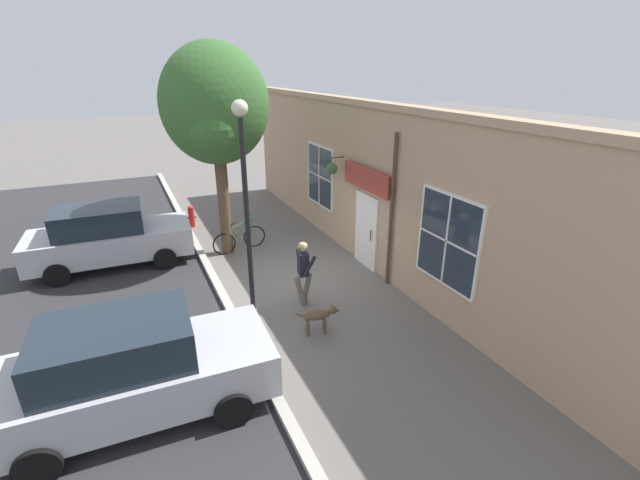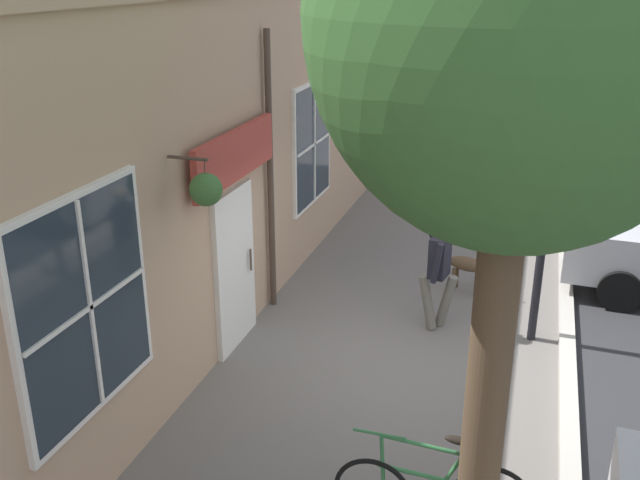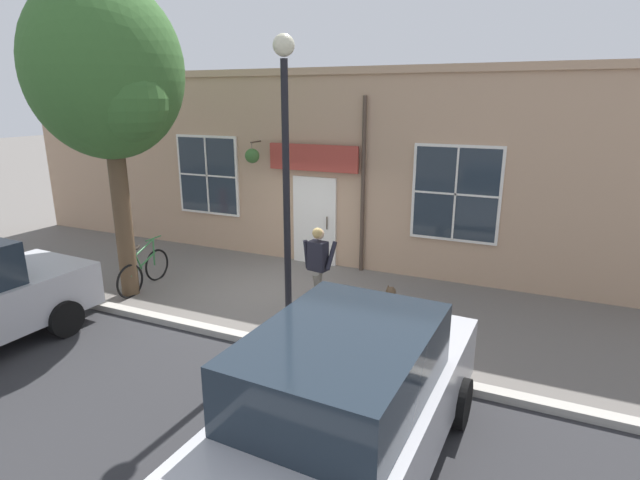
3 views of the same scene
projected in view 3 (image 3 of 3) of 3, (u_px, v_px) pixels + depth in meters
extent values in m
plane|color=#66605B|center=(270.00, 293.00, 10.24)|extent=(90.00, 90.00, 0.00)
cube|color=#B2ADA3|center=(212.00, 330.00, 8.47)|extent=(0.20, 28.00, 0.12)
cube|color=tan|center=(318.00, 173.00, 11.70)|extent=(0.30, 18.00, 4.35)
cube|color=tan|center=(318.00, 71.00, 11.08)|extent=(0.42, 18.00, 0.16)
cube|color=white|center=(315.00, 221.00, 11.86)|extent=(0.10, 1.10, 2.10)
cube|color=#232D38|center=(314.00, 223.00, 11.85)|extent=(0.03, 0.90, 1.90)
cylinder|color=#47382D|center=(327.00, 223.00, 11.65)|extent=(0.03, 0.03, 0.30)
cube|color=#AD3D33|center=(313.00, 158.00, 11.36)|extent=(0.08, 2.20, 0.60)
cylinder|color=#47382D|center=(363.00, 187.00, 11.08)|extent=(0.09, 0.09, 3.92)
cylinder|color=#47382D|center=(256.00, 142.00, 11.74)|extent=(0.44, 0.04, 0.04)
cylinder|color=#47382D|center=(252.00, 150.00, 11.63)|extent=(0.01, 0.01, 0.34)
cone|color=#2D2823|center=(252.00, 160.00, 11.69)|extent=(0.32, 0.32, 0.18)
sphere|color=#3D6B33|center=(252.00, 156.00, 11.67)|extent=(0.34, 0.34, 0.34)
cube|color=white|center=(208.00, 175.00, 12.82)|extent=(0.08, 1.82, 2.02)
cube|color=#232D38|center=(207.00, 175.00, 12.79)|extent=(0.03, 1.70, 1.90)
cube|color=white|center=(207.00, 176.00, 12.77)|extent=(0.04, 0.04, 1.90)
cube|color=white|center=(207.00, 176.00, 12.77)|extent=(0.04, 1.70, 0.04)
cube|color=white|center=(456.00, 194.00, 10.34)|extent=(0.08, 1.82, 2.02)
cube|color=#232D38|center=(455.00, 194.00, 10.31)|extent=(0.03, 1.70, 1.90)
cube|color=white|center=(455.00, 194.00, 10.30)|extent=(0.04, 0.04, 1.90)
cube|color=white|center=(455.00, 194.00, 10.30)|extent=(0.04, 1.70, 0.04)
cylinder|color=#6B665B|center=(318.00, 287.00, 9.55)|extent=(0.30, 0.18, 0.78)
cylinder|color=#6B665B|center=(318.00, 292.00, 9.30)|extent=(0.30, 0.18, 0.78)
cube|color=black|center=(318.00, 256.00, 9.24)|extent=(0.28, 0.37, 0.56)
sphere|color=tan|center=(319.00, 234.00, 9.14)|extent=(0.21, 0.21, 0.21)
sphere|color=tan|center=(318.00, 233.00, 9.11)|extent=(0.20, 0.20, 0.20)
cylinder|color=black|center=(307.00, 254.00, 9.34)|extent=(0.17, 0.11, 0.57)
cylinder|color=black|center=(331.00, 256.00, 9.19)|extent=(0.34, 0.14, 0.52)
ellipsoid|color=brown|center=(380.00, 302.00, 8.66)|extent=(0.65, 0.39, 0.22)
cylinder|color=brown|center=(381.00, 312.00, 8.91)|extent=(0.06, 0.06, 0.35)
cylinder|color=brown|center=(388.00, 314.00, 8.83)|extent=(0.06, 0.06, 0.35)
cylinder|color=brown|center=(370.00, 319.00, 8.64)|extent=(0.06, 0.06, 0.35)
cylinder|color=brown|center=(377.00, 321.00, 8.56)|extent=(0.06, 0.06, 0.35)
sphere|color=brown|center=(391.00, 292.00, 8.91)|extent=(0.18, 0.18, 0.18)
cone|color=brown|center=(394.00, 291.00, 8.99)|extent=(0.12, 0.11, 0.09)
cone|color=brown|center=(388.00, 287.00, 8.91)|extent=(0.06, 0.06, 0.07)
cone|color=brown|center=(393.00, 288.00, 8.85)|extent=(0.06, 0.06, 0.07)
cylinder|color=brown|center=(367.00, 306.00, 8.36)|extent=(0.21, 0.09, 0.14)
cylinder|color=brown|center=(122.00, 214.00, 9.78)|extent=(0.34, 0.34, 3.34)
ellipsoid|color=#38662D|center=(106.00, 69.00, 9.04)|extent=(2.95, 2.66, 3.25)
sphere|color=#38662D|center=(124.00, 99.00, 8.76)|extent=(1.56, 1.56, 1.56)
torus|color=black|center=(157.00, 265.00, 10.95)|extent=(0.70, 0.05, 0.70)
torus|color=black|center=(130.00, 281.00, 9.97)|extent=(0.70, 0.05, 0.70)
cylinder|color=#33723F|center=(143.00, 264.00, 10.41)|extent=(0.96, 0.24, 0.25)
cylinder|color=#33723F|center=(138.00, 260.00, 10.20)|extent=(0.26, 0.09, 0.46)
cylinder|color=#33723F|center=(143.00, 248.00, 10.37)|extent=(0.81, 0.21, 0.21)
cylinder|color=#33723F|center=(154.00, 252.00, 10.79)|extent=(0.08, 0.05, 0.58)
cylinder|color=#33723F|center=(153.00, 238.00, 10.74)|extent=(0.46, 0.03, 0.03)
ellipsoid|color=black|center=(136.00, 248.00, 10.13)|extent=(0.26, 0.15, 0.11)
cylinder|color=black|center=(1.00, 300.00, 9.10)|extent=(0.63, 0.21, 0.62)
cylinder|color=black|center=(65.00, 319.00, 8.34)|extent=(0.63, 0.21, 0.62)
cube|color=#B7B7BC|center=(350.00, 416.00, 5.17)|extent=(4.37, 1.95, 0.76)
cube|color=#1E2833|center=(343.00, 364.00, 4.79)|extent=(2.30, 1.65, 0.68)
cylinder|color=black|center=(330.00, 369.00, 6.80)|extent=(0.63, 0.21, 0.62)
cylinder|color=black|center=(460.00, 403.00, 6.04)|extent=(0.63, 0.21, 0.62)
cylinder|color=black|center=(287.00, 208.00, 7.79)|extent=(0.11, 0.11, 4.41)
sphere|color=beige|center=(284.00, 45.00, 7.13)|extent=(0.32, 0.32, 0.32)
cylinder|color=red|center=(11.00, 270.00, 10.72)|extent=(0.20, 0.20, 0.62)
sphere|color=red|center=(9.00, 254.00, 10.62)|extent=(0.20, 0.20, 0.20)
cylinder|color=red|center=(6.00, 270.00, 10.60)|extent=(0.10, 0.07, 0.07)
cylinder|color=red|center=(16.00, 267.00, 10.81)|extent=(0.10, 0.07, 0.07)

